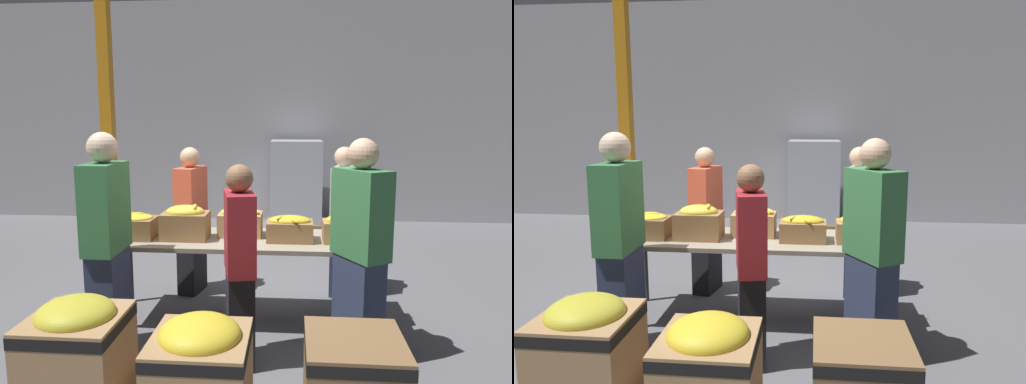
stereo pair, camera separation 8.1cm
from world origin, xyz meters
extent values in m
plane|color=slate|center=(0.00, 0.00, 0.00)|extent=(30.00, 30.00, 0.00)
cube|color=#A8A8AD|center=(0.00, 4.48, 2.00)|extent=(16.00, 0.08, 4.00)
cube|color=#9E937F|center=(0.00, 0.00, 0.77)|extent=(2.45, 0.79, 0.04)
cylinder|color=#38383D|center=(-1.16, -0.34, 0.37)|extent=(0.05, 0.05, 0.75)
cylinder|color=#38383D|center=(1.16, -0.34, 0.37)|extent=(0.05, 0.05, 0.75)
cylinder|color=#38383D|center=(-1.16, 0.34, 0.37)|extent=(0.05, 0.05, 0.75)
cylinder|color=#38383D|center=(1.16, 0.34, 0.37)|extent=(0.05, 0.05, 0.75)
cube|color=olive|center=(-0.98, -0.08, 0.88)|extent=(0.43, 0.31, 0.19)
ellipsoid|color=yellow|center=(-0.98, -0.08, 0.98)|extent=(0.38, 0.28, 0.07)
ellipsoid|color=yellow|center=(-1.02, -0.15, 1.01)|extent=(0.16, 0.14, 0.04)
ellipsoid|color=yellow|center=(-1.09, -0.11, 1.01)|extent=(0.17, 0.17, 0.04)
ellipsoid|color=yellow|center=(-0.93, -0.07, 1.01)|extent=(0.16, 0.09, 0.05)
cube|color=olive|center=(-0.48, -0.06, 0.91)|extent=(0.41, 0.30, 0.24)
ellipsoid|color=yellow|center=(-0.48, -0.06, 1.04)|extent=(0.35, 0.25, 0.12)
ellipsoid|color=yellow|center=(-0.44, -0.06, 1.08)|extent=(0.16, 0.19, 0.04)
ellipsoid|color=yellow|center=(-0.39, -0.07, 1.09)|extent=(0.07, 0.16, 0.05)
cube|color=tan|center=(0.00, 0.09, 0.89)|extent=(0.40, 0.28, 0.21)
ellipsoid|color=yellow|center=(0.00, 0.09, 1.01)|extent=(0.36, 0.25, 0.11)
ellipsoid|color=yellow|center=(0.12, 0.07, 1.03)|extent=(0.17, 0.15, 0.04)
ellipsoid|color=yellow|center=(-0.04, 0.04, 1.06)|extent=(0.21, 0.07, 0.04)
ellipsoid|color=yellow|center=(0.01, 0.17, 1.05)|extent=(0.20, 0.11, 0.04)
cube|color=olive|center=(0.46, -0.06, 0.88)|extent=(0.41, 0.28, 0.18)
ellipsoid|color=gold|center=(0.46, -0.06, 0.97)|extent=(0.37, 0.22, 0.09)
ellipsoid|color=gold|center=(0.48, -0.12, 0.99)|extent=(0.15, 0.20, 0.06)
ellipsoid|color=gold|center=(0.40, -0.07, 1.00)|extent=(0.14, 0.19, 0.05)
cube|color=#A37A4C|center=(0.97, -0.06, 0.88)|extent=(0.43, 0.26, 0.19)
ellipsoid|color=gold|center=(0.97, -0.06, 0.98)|extent=(0.39, 0.21, 0.11)
ellipsoid|color=gold|center=(1.09, -0.04, 1.02)|extent=(0.21, 0.08, 0.04)
ellipsoid|color=gold|center=(1.03, -0.02, 1.03)|extent=(0.21, 0.06, 0.04)
cube|color=#2D3856|center=(1.02, 0.75, 0.38)|extent=(0.28, 0.40, 0.75)
cube|color=#B2B2B7|center=(1.02, 0.75, 1.06)|extent=(0.31, 0.46, 0.62)
sphere|color=#DBAD89|center=(1.02, 0.75, 1.48)|extent=(0.21, 0.21, 0.21)
cube|color=#2D3856|center=(1.00, -0.61, 0.41)|extent=(0.38, 0.45, 0.82)
cube|color=#387A47|center=(1.00, -0.61, 1.16)|extent=(0.43, 0.52, 0.68)
sphere|color=#DBAD89|center=(1.00, -0.61, 1.61)|extent=(0.23, 0.23, 0.23)
cube|color=black|center=(-0.60, 0.68, 0.37)|extent=(0.27, 0.39, 0.75)
cube|color=#EA5B3D|center=(-0.60, 0.68, 1.06)|extent=(0.29, 0.46, 0.62)
sphere|color=#DBAD89|center=(-0.60, 0.68, 1.47)|extent=(0.21, 0.21, 0.21)
cube|color=black|center=(0.09, -0.77, 0.36)|extent=(0.26, 0.38, 0.73)
cube|color=maroon|center=(0.09, -0.77, 1.03)|extent=(0.29, 0.45, 0.60)
sphere|color=#896042|center=(0.09, -0.77, 1.44)|extent=(0.21, 0.21, 0.21)
cube|color=#2D3856|center=(-0.97, -0.67, 0.42)|extent=(0.22, 0.40, 0.84)
cube|color=#387A47|center=(-0.97, -0.67, 1.18)|extent=(0.24, 0.47, 0.69)
sphere|color=beige|center=(-0.97, -0.67, 1.65)|extent=(0.24, 0.24, 0.24)
cube|color=tan|center=(-0.80, -1.56, 0.35)|extent=(0.55, 0.55, 0.70)
cube|color=black|center=(-0.80, -1.56, 0.65)|extent=(0.55, 0.55, 0.07)
ellipsoid|color=gold|center=(-0.80, -1.56, 0.71)|extent=(0.47, 0.47, 0.19)
cube|color=tan|center=(-0.05, -1.56, 0.30)|extent=(0.57, 0.57, 0.60)
cube|color=black|center=(-0.05, -1.56, 0.55)|extent=(0.58, 0.58, 0.07)
ellipsoid|color=yellow|center=(-0.05, -1.56, 0.61)|extent=(0.49, 0.49, 0.20)
cube|color=black|center=(0.85, -1.56, 0.57)|extent=(0.56, 0.56, 0.07)
cube|color=orange|center=(-2.38, 2.89, 2.00)|extent=(0.18, 0.18, 4.00)
cube|color=olive|center=(0.54, 3.84, 0.07)|extent=(0.94, 0.94, 0.13)
cube|color=#B2B7C1|center=(0.54, 3.84, 0.82)|extent=(0.86, 0.86, 1.39)
camera|label=1|loc=(0.48, -4.03, 1.85)|focal=32.00mm
camera|label=2|loc=(0.56, -4.03, 1.85)|focal=32.00mm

